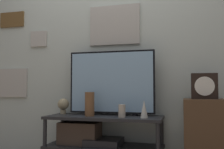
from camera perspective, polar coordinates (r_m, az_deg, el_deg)
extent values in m
cube|color=beige|center=(3.06, -0.15, 7.39)|extent=(6.40, 0.06, 2.70)
cube|color=#B2ADA3|center=(3.04, 0.55, 10.73)|extent=(0.58, 0.02, 0.45)
cube|color=#B2BCC6|center=(3.03, 0.52, 10.76)|extent=(0.54, 0.01, 0.42)
cube|color=brown|center=(3.67, -20.93, 11.07)|extent=(0.34, 0.02, 0.19)
cube|color=#2D2D33|center=(3.66, -21.00, 11.10)|extent=(0.30, 0.01, 0.16)
cube|color=#B7B2A8|center=(3.55, -20.96, -1.73)|extent=(0.44, 0.02, 0.36)
cube|color=#BCB299|center=(3.54, -21.03, -1.73)|extent=(0.40, 0.01, 0.32)
cube|color=#B7B2A8|center=(3.39, -15.63, 7.48)|extent=(0.22, 0.02, 0.19)
cube|color=slate|center=(3.39, -15.69, 7.49)|extent=(0.18, 0.01, 0.16)
cube|color=#232326|center=(2.75, -1.74, -9.32)|extent=(1.20, 0.45, 0.03)
cube|color=#232326|center=(2.80, -1.75, -15.45)|extent=(1.20, 0.45, 0.03)
cylinder|color=#232326|center=(2.84, -14.42, -13.94)|extent=(0.04, 0.04, 0.51)
cylinder|color=#232326|center=(2.49, 9.99, -15.53)|extent=(0.04, 0.04, 0.51)
cylinder|color=#232326|center=(3.18, -10.79, -12.81)|extent=(0.04, 0.04, 0.51)
cylinder|color=#232326|center=(2.87, 10.78, -13.85)|extent=(0.04, 0.04, 0.51)
cube|color=black|center=(2.79, -1.74, -14.45)|extent=(0.36, 0.32, 0.07)
cube|color=#47382D|center=(2.87, -7.04, -12.52)|extent=(0.42, 0.25, 0.23)
cylinder|color=black|center=(2.91, -5.08, -8.48)|extent=(0.05, 0.05, 0.02)
cylinder|color=black|center=(2.78, 5.05, -8.74)|extent=(0.05, 0.05, 0.02)
cube|color=black|center=(2.82, -0.14, -1.65)|extent=(0.94, 0.04, 0.67)
cube|color=#8CB2D1|center=(2.81, -0.23, -1.64)|extent=(0.90, 0.01, 0.63)
cylinder|color=brown|center=(2.74, -4.90, -6.43)|extent=(0.10, 0.10, 0.25)
cone|color=beige|center=(2.57, 7.00, -7.48)|extent=(0.07, 0.07, 0.17)
cylinder|color=#C1B29E|center=(2.61, 2.18, -7.92)|extent=(0.07, 0.07, 0.13)
cylinder|color=tan|center=(3.02, -10.59, -7.99)|extent=(0.06, 0.06, 0.05)
sphere|color=tan|center=(3.01, -10.57, -6.34)|extent=(0.13, 0.13, 0.13)
cube|color=#513823|center=(2.69, 19.52, -12.46)|extent=(0.38, 0.39, 0.69)
cube|color=black|center=(2.63, 19.43, -2.41)|extent=(0.24, 0.10, 0.24)
cylinder|color=white|center=(2.58, 19.51, -2.39)|extent=(0.18, 0.01, 0.18)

